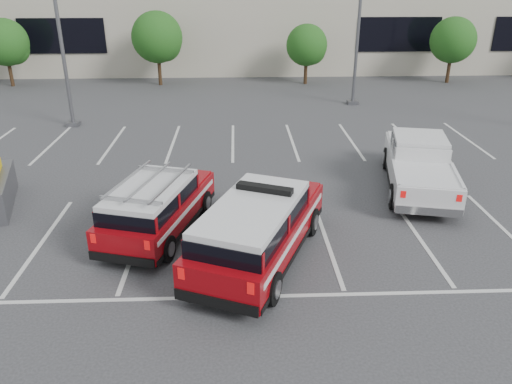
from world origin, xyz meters
TOP-DOWN VIEW (x-y plane):
  - ground at (0.00, 0.00)m, footprint 120.00×120.00m
  - stall_markings at (0.00, 4.50)m, footprint 23.00×15.00m
  - convention_building at (0.18, 31.86)m, footprint 60.00×16.99m
  - tree_left at (-14.91, 22.05)m, footprint 3.07×3.07m
  - tree_mid_left at (-4.91, 22.05)m, footprint 3.37×3.37m
  - tree_mid_right at (5.09, 22.05)m, footprint 2.77×2.77m
  - tree_right at (15.09, 22.05)m, footprint 3.07×3.07m
  - light_pole_left at (-8.00, 12.00)m, footprint 0.90×0.60m
  - light_pole_mid at (7.00, 16.00)m, footprint 0.90×0.60m
  - fire_chief_suv at (0.70, -1.19)m, footprint 4.01×5.92m
  - white_pickup at (6.54, 3.49)m, footprint 3.20×6.08m
  - ladder_suv at (-2.14, 0.44)m, footprint 3.05×4.99m

SIDE VIEW (x-z plane):
  - ground at x=0.00m, z-range 0.00..0.00m
  - stall_markings at x=0.00m, z-range 0.00..0.01m
  - white_pickup at x=6.54m, z-range -0.18..1.60m
  - ladder_suv at x=-2.14m, z-range -0.18..1.66m
  - fire_chief_suv at x=0.70m, z-range -0.18..1.78m
  - tree_mid_right at x=5.09m, z-range 0.51..4.50m
  - tree_left at x=-14.91m, z-range 0.56..4.98m
  - tree_right at x=15.09m, z-range 0.56..4.98m
  - tree_mid_left at x=-4.91m, z-range 0.62..5.46m
  - convention_building at x=0.18m, z-range -1.88..11.32m
  - light_pole_left at x=-8.00m, z-range 0.07..10.31m
  - light_pole_mid at x=7.00m, z-range 0.07..10.31m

